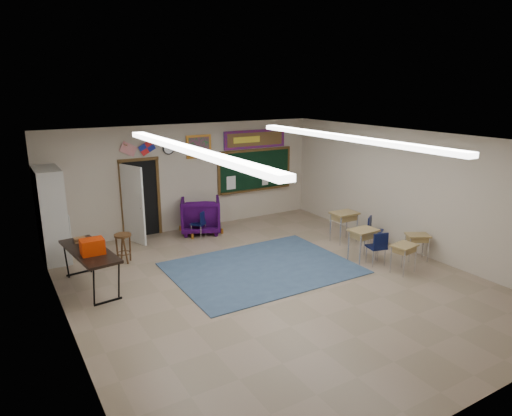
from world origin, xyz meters
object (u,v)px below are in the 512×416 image
student_desk_front_right (344,225)px  wooden_stool (124,248)px  folding_table (91,267)px  wingback_armchair (201,215)px  student_desk_front_left (363,243)px

student_desk_front_right → wooden_stool: 5.61m
student_desk_front_right → wooden_stool: student_desk_front_right is taller
folding_table → student_desk_front_right: bearing=-11.2°
student_desk_front_right → folding_table: (-6.34, 0.48, -0.00)m
wooden_stool → wingback_armchair: bearing=25.1°
student_desk_front_right → student_desk_front_left: bearing=-111.8°
wingback_armchair → student_desk_front_left: size_ratio=1.43×
folding_table → wooden_stool: size_ratio=2.94×
wingback_armchair → folding_table: size_ratio=0.54×
wingback_armchair → student_desk_front_right: size_ratio=1.35×
wingback_armchair → folding_table: (-3.43, -2.21, -0.05)m
student_desk_front_left → wooden_stool: 5.61m
wingback_armchair → student_desk_front_right: wingback_armchair is taller
student_desk_front_left → folding_table: 6.08m
student_desk_front_right → wooden_stool: bearing=164.8°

